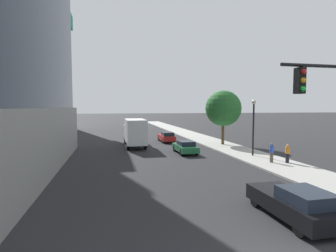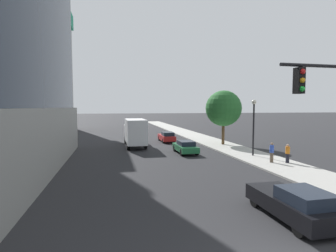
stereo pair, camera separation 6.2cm
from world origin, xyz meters
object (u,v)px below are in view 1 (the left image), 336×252
at_px(street_lamp, 254,119).
at_px(car_red, 166,137).
at_px(street_tree, 223,108).
at_px(pedestrian_blue_shirt, 272,152).
at_px(pedestrian_orange_shirt, 287,153).
at_px(car_green, 185,147).
at_px(construction_building, 32,60).
at_px(car_black, 295,203).
at_px(box_truck, 135,132).

relative_size(street_lamp, car_red, 1.20).
bearing_deg(car_red, street_tree, -37.67).
xyz_separation_m(car_red, pedestrian_blue_shirt, (5.68, -15.90, 0.30)).
relative_size(street_lamp, pedestrian_orange_shirt, 3.39).
height_order(street_tree, car_green, street_tree).
bearing_deg(construction_building, car_black, -64.64).
xyz_separation_m(construction_building, box_truck, (17.43, -24.20, -11.99)).
bearing_deg(pedestrian_orange_shirt, car_green, 134.20).
bearing_deg(street_lamp, pedestrian_orange_shirt, -74.47).
bearing_deg(construction_building, street_tree, -41.91).
relative_size(car_red, pedestrian_blue_shirt, 2.66).
xyz_separation_m(car_black, pedestrian_orange_shirt, (6.84, 9.67, 0.23)).
bearing_deg(car_black, car_red, 90.00).
xyz_separation_m(street_tree, car_green, (-6.22, -4.55, -3.96)).
distance_m(street_tree, pedestrian_orange_shirt, 12.17).
bearing_deg(pedestrian_orange_shirt, street_tree, 93.09).
xyz_separation_m(car_red, pedestrian_orange_shirt, (6.84, -16.38, 0.24)).
height_order(box_truck, pedestrian_orange_shirt, box_truck).
relative_size(street_lamp, car_black, 1.19).
bearing_deg(pedestrian_orange_shirt, construction_building, 128.04).
bearing_deg(street_tree, car_red, 142.33).
bearing_deg(car_black, pedestrian_orange_shirt, 54.72).
xyz_separation_m(street_tree, car_black, (-6.22, -21.25, -3.92)).
relative_size(construction_building, street_lamp, 6.11).
height_order(street_tree, pedestrian_orange_shirt, street_tree).
distance_m(construction_building, car_black, 53.31).
distance_m(car_black, pedestrian_orange_shirt, 11.85).
distance_m(car_green, box_truck, 7.54).
xyz_separation_m(car_black, pedestrian_blue_shirt, (5.68, 10.15, 0.28)).
height_order(street_tree, car_black, street_tree).
bearing_deg(car_red, box_truck, -142.86).
height_order(street_lamp, pedestrian_blue_shirt, street_lamp).
distance_m(street_lamp, pedestrian_blue_shirt, 4.20).
height_order(street_lamp, car_red, street_lamp).
height_order(construction_building, pedestrian_blue_shirt, construction_building).
bearing_deg(box_truck, car_black, -78.20).
relative_size(car_black, box_truck, 0.58).
relative_size(street_tree, box_truck, 0.86).
distance_m(street_lamp, car_green, 7.34).
bearing_deg(box_truck, construction_building, 125.76).
xyz_separation_m(car_green, box_truck, (-4.70, 5.79, 1.16)).
height_order(street_tree, box_truck, street_tree).
bearing_deg(construction_building, street_lamp, -50.01).
bearing_deg(construction_building, pedestrian_blue_shirt, -52.73).
bearing_deg(pedestrian_blue_shirt, street_tree, 87.21).
bearing_deg(pedestrian_blue_shirt, car_black, -119.22).
relative_size(construction_building, car_green, 7.70).
bearing_deg(box_truck, car_red, 37.14).
height_order(street_lamp, pedestrian_orange_shirt, street_lamp).
bearing_deg(car_black, street_lamp, 66.52).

